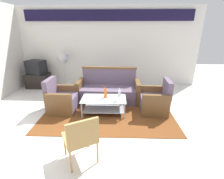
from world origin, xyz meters
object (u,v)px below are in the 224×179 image
object	(u,v)px
armchair_right	(155,101)
wicker_chair	(81,137)
coffee_table	(104,103)
television	(36,67)
bottle_clear	(120,93)
bottle_orange	(106,93)
cup	(116,100)
tv_stand	(38,80)
armchair_left	(62,100)
pedestal_fan	(64,60)
couch	(109,90)

from	to	relation	value
armchair_right	wicker_chair	xyz separation A→B (m)	(-1.52, -1.79, 0.21)
armchair_right	coffee_table	xyz separation A→B (m)	(-1.31, -0.15, -0.02)
television	wicker_chair	xyz separation A→B (m)	(2.35, -3.54, -0.27)
bottle_clear	wicker_chair	world-z (taller)	wicker_chair
bottle_clear	television	xyz separation A→B (m)	(-2.95, 1.76, 0.27)
television	bottle_orange	bearing A→B (deg)	160.36
armchair_right	cup	xyz separation A→B (m)	(-1.01, -0.32, 0.17)
coffee_table	cup	xyz separation A→B (m)	(0.30, -0.17, 0.19)
television	armchair_right	bearing A→B (deg)	171.31
bottle_clear	television	size ratio (longest dim) A/B	0.32
coffee_table	cup	world-z (taller)	cup
tv_stand	wicker_chair	distance (m)	4.25
tv_stand	armchair_right	bearing A→B (deg)	-24.33
bottle_clear	cup	size ratio (longest dim) A/B	2.24
armchair_left	wicker_chair	bearing A→B (deg)	28.36
coffee_table	pedestal_fan	size ratio (longest dim) A/B	0.87
armchair_left	pedestal_fan	distance (m)	2.00
armchair_left	bottle_clear	xyz separation A→B (m)	(1.50, 0.00, 0.21)
cup	tv_stand	size ratio (longest dim) A/B	0.12
couch	cup	size ratio (longest dim) A/B	18.23
armchair_left	wicker_chair	size ratio (longest dim) A/B	1.01
couch	tv_stand	distance (m)	2.86
cup	television	xyz separation A→B (m)	(-2.87, 2.08, 0.30)
bottle_orange	television	world-z (taller)	television
bottle_orange	pedestal_fan	world-z (taller)	pedestal_fan
couch	pedestal_fan	distance (m)	2.12
armchair_left	wicker_chair	distance (m)	2.01
armchair_left	armchair_right	world-z (taller)	same
wicker_chair	armchair_left	bearing A→B (deg)	87.64
cup	pedestal_fan	world-z (taller)	pedestal_fan
pedestal_fan	wicker_chair	size ratio (longest dim) A/B	1.51
bottle_clear	tv_stand	world-z (taller)	bottle_clear
armchair_right	cup	world-z (taller)	armchair_right
bottle_orange	cup	xyz separation A→B (m)	(0.26, -0.23, -0.06)
coffee_table	tv_stand	world-z (taller)	tv_stand
coffee_table	television	world-z (taller)	television
armchair_left	television	bearing A→B (deg)	-138.85
wicker_chair	pedestal_fan	bearing A→B (deg)	81.57
coffee_table	bottle_clear	size ratio (longest dim) A/B	4.91
armchair_left	coffee_table	xyz separation A→B (m)	(1.11, -0.14, -0.02)
couch	armchair_left	size ratio (longest dim) A/B	2.14
bottle_orange	tv_stand	world-z (taller)	bottle_orange
bottle_orange	cup	distance (m)	0.36
cup	pedestal_fan	bearing A→B (deg)	131.35
cup	television	bearing A→B (deg)	144.06
television	tv_stand	bearing A→B (deg)	90.00
tv_stand	television	size ratio (longest dim) A/B	1.15
couch	armchair_right	size ratio (longest dim) A/B	2.14
couch	wicker_chair	world-z (taller)	couch
armchair_right	television	xyz separation A→B (m)	(-3.87, 1.75, 0.47)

